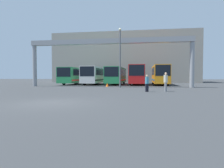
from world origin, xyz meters
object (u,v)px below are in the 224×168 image
at_px(bus_slot_4, 160,74).
at_px(lamp_post, 120,55).
at_px(pedestrian_mid_left, 147,83).
at_px(traffic_cone, 107,85).
at_px(bus_slot_0, 77,75).
at_px(bus_slot_3, 138,74).
at_px(pedestrian_near_right, 166,81).
at_px(bus_slot_1, 95,75).
at_px(bus_slot_2, 116,75).

height_order(bus_slot_4, lamp_post, lamp_post).
relative_size(pedestrian_mid_left, traffic_cone, 2.88).
bearing_deg(bus_slot_0, bus_slot_3, -0.61).
bearing_deg(bus_slot_0, pedestrian_mid_left, -52.88).
xyz_separation_m(pedestrian_mid_left, traffic_cone, (-5.48, 8.70, -0.58)).
bearing_deg(pedestrian_mid_left, traffic_cone, 101.68).
xyz_separation_m(bus_slot_0, pedestrian_mid_left, (13.06, -17.25, -0.88)).
relative_size(bus_slot_4, pedestrian_mid_left, 7.01).
distance_m(bus_slot_3, pedestrian_near_right, 16.80).
height_order(bus_slot_1, pedestrian_mid_left, bus_slot_1).
height_order(bus_slot_3, lamp_post, lamp_post).
distance_m(bus_slot_1, traffic_cone, 8.70).
relative_size(bus_slot_2, pedestrian_mid_left, 7.20).
bearing_deg(bus_slot_1, bus_slot_4, 1.44).
relative_size(bus_slot_3, bus_slot_4, 1.07).
bearing_deg(bus_slot_2, lamp_post, -79.49).
bearing_deg(bus_slot_3, traffic_cone, -115.81).
distance_m(bus_slot_0, bus_slot_4, 15.55).
bearing_deg(bus_slot_3, lamp_post, -101.00).
xyz_separation_m(pedestrian_near_right, lamp_post, (-5.23, 6.11, 3.27)).
distance_m(bus_slot_1, pedestrian_near_right, 19.22).
relative_size(pedestrian_mid_left, lamp_post, 0.21).
xyz_separation_m(bus_slot_1, bus_slot_3, (7.77, 0.71, 0.10)).
height_order(bus_slot_0, pedestrian_mid_left, bus_slot_0).
xyz_separation_m(bus_slot_1, bus_slot_2, (3.88, 0.44, -0.06)).
xyz_separation_m(traffic_cone, lamp_post, (2.06, -1.93, 3.97)).
bearing_deg(bus_slot_0, bus_slot_4, -1.99).
xyz_separation_m(pedestrian_mid_left, pedestrian_near_right, (1.81, 0.66, 0.12)).
height_order(bus_slot_2, pedestrian_mid_left, bus_slot_2).
xyz_separation_m(bus_slot_1, traffic_cone, (3.69, -7.72, -1.54)).
xyz_separation_m(bus_slot_1, pedestrian_near_right, (10.98, -15.76, -0.84)).
bearing_deg(bus_slot_3, bus_slot_2, -176.10).
distance_m(bus_slot_2, pedestrian_near_right, 17.70).
relative_size(bus_slot_3, pedestrian_near_right, 6.59).
relative_size(bus_slot_0, bus_slot_3, 1.02).
relative_size(bus_slot_2, bus_slot_4, 1.03).
height_order(bus_slot_1, bus_slot_3, bus_slot_3).
distance_m(bus_slot_1, bus_slot_2, 3.91).
height_order(bus_slot_1, bus_slot_2, bus_slot_1).
distance_m(bus_slot_2, pedestrian_mid_left, 17.70).
bearing_deg(pedestrian_mid_left, pedestrian_near_right, -0.38).
xyz_separation_m(bus_slot_1, lamp_post, (5.76, -9.65, 2.43)).
height_order(bus_slot_2, pedestrian_near_right, bus_slot_2).
xyz_separation_m(bus_slot_0, bus_slot_4, (15.54, -0.54, 0.16)).
distance_m(bus_slot_0, bus_slot_2, 7.78).
bearing_deg(lamp_post, pedestrian_near_right, -49.44).
bearing_deg(bus_slot_2, pedestrian_near_right, -66.34).
bearing_deg(bus_slot_0, bus_slot_1, -12.11).
relative_size(traffic_cone, lamp_post, 0.07).
height_order(bus_slot_1, bus_slot_4, bus_slot_4).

